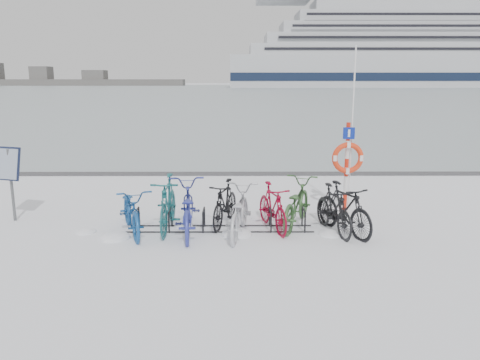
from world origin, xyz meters
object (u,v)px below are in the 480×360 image
Objects in this scene: info_board at (9,168)px; cruise_ferry at (408,55)px; bike_rack at (220,222)px; lifebuoy_station at (348,158)px.

cruise_ferry is at bearing 86.63° from info_board.
bike_rack is 2.33× the size of info_board.
lifebuoy_station reaches higher than bike_rack.
cruise_ferry reaches higher than bike_rack.
cruise_ferry reaches higher than lifebuoy_station.
cruise_ferry is at bearing 70.26° from lifebuoy_station.
cruise_ferry is (70.32, 195.94, 12.46)m from lifebuoy_station.
info_board reaches higher than bike_rack.
info_board is 7.84m from lifebuoy_station.
lifebuoy_station is at bearing 25.25° from bike_rack.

